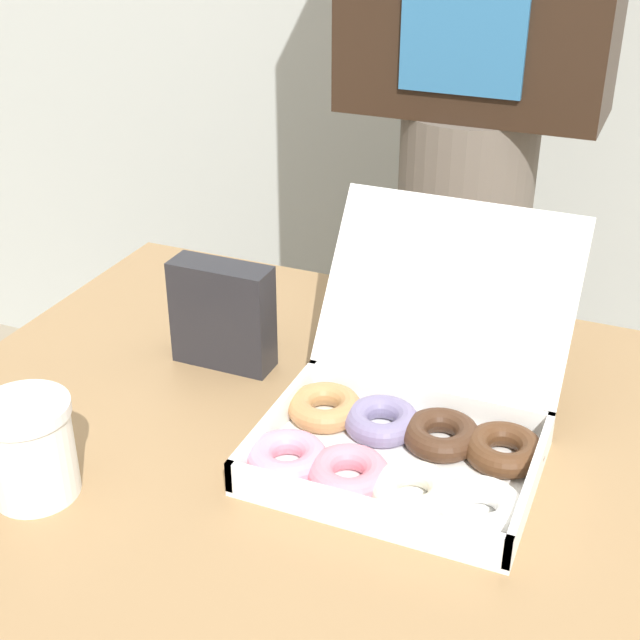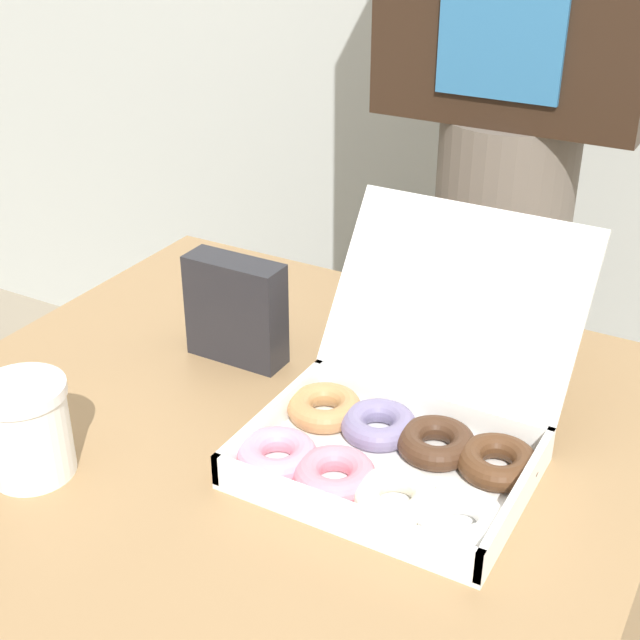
% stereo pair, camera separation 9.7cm
% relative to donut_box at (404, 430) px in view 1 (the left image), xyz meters
% --- Properties ---
extents(donut_box, '(0.32, 0.35, 0.23)m').
position_rel_donut_box_xyz_m(donut_box, '(0.00, 0.00, 0.00)').
color(donut_box, white).
rests_on(donut_box, table).
extents(coffee_cup, '(0.09, 0.09, 0.11)m').
position_rel_donut_box_xyz_m(coffee_cup, '(-0.33, -0.21, 0.02)').
color(coffee_cup, white).
rests_on(coffee_cup, table).
extents(napkin_holder, '(0.13, 0.05, 0.14)m').
position_rel_donut_box_xyz_m(napkin_holder, '(-0.27, 0.10, 0.04)').
color(napkin_holder, '#232328').
rests_on(napkin_holder, table).
extents(person_customer, '(0.40, 0.23, 1.77)m').
position_rel_donut_box_xyz_m(person_customer, '(-0.10, 0.61, 0.24)').
color(person_customer, '#665B51').
rests_on(person_customer, ground_plane).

